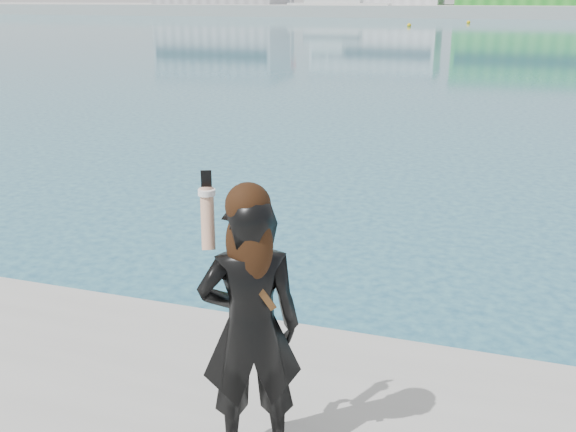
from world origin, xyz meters
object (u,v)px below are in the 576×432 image
buoy_extra (468,23)px  woman (250,321)px  buoy_far (409,27)px  motor_yacht (336,3)px

buoy_extra → woman: size_ratio=0.29×
buoy_far → motor_yacht: bearing=116.9°
buoy_extra → woman: (3.50, -90.83, 1.67)m
buoy_far → woman: bearing=-82.9°
woman → buoy_far: bearing=-107.2°
motor_yacht → buoy_far: motor_yacht is taller
motor_yacht → woman: 117.41m
motor_yacht → buoy_extra: (24.23, -23.26, -2.36)m
motor_yacht → buoy_far: bearing=-65.9°
buoy_far → buoy_extra: bearing=62.2°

